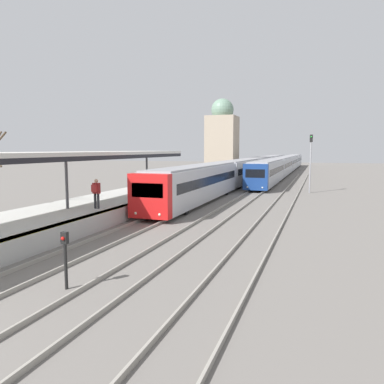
% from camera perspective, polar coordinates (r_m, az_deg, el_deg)
% --- Properties ---
extents(platform_canopy, '(4.00, 25.48, 3.17)m').
position_cam_1_polar(platform_canopy, '(21.87, -18.61, 5.49)').
color(platform_canopy, beige).
rests_on(platform_canopy, station_platform).
extents(person_on_platform, '(0.40, 0.40, 1.66)m').
position_cam_1_polar(person_on_platform, '(21.54, -14.41, 0.12)').
color(person_on_platform, '#2D2D33').
rests_on(person_on_platform, station_platform).
extents(train_near, '(2.52, 69.58, 2.96)m').
position_cam_1_polar(train_near, '(54.68, 9.26, 3.75)').
color(train_near, red).
rests_on(train_near, ground_plane).
extents(train_far, '(2.43, 65.24, 2.94)m').
position_cam_1_polar(train_far, '(68.82, 14.06, 4.19)').
color(train_far, navy).
rests_on(train_far, ground_plane).
extents(signal_post_near, '(0.20, 0.21, 1.77)m').
position_cam_1_polar(signal_post_near, '(12.02, -18.76, -8.91)').
color(signal_post_near, black).
rests_on(signal_post_near, ground_plane).
extents(signal_mast_far, '(0.28, 0.29, 5.62)m').
position_cam_1_polar(signal_mast_far, '(37.87, 17.63, 5.11)').
color(signal_mast_far, gray).
rests_on(signal_mast_far, ground_plane).
extents(distant_domed_building, '(4.41, 4.41, 11.83)m').
position_cam_1_polar(distant_domed_building, '(57.69, 4.61, 7.87)').
color(distant_domed_building, gray).
rests_on(distant_domed_building, ground_plane).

